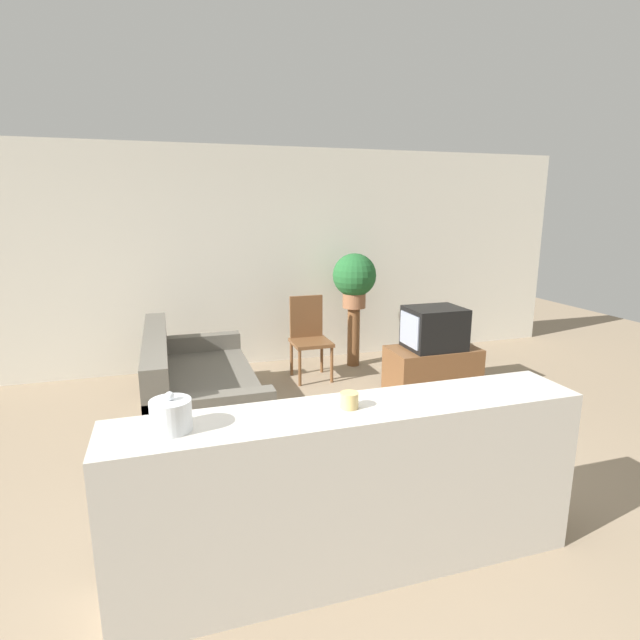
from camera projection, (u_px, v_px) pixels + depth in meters
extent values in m
plane|color=gray|center=(325.00, 515.00, 3.29)|extent=(14.00, 14.00, 0.00)
cube|color=silver|center=(239.00, 259.00, 6.18)|extent=(9.00, 0.06, 2.70)
cube|color=#605B51|center=(203.00, 399.00, 4.70)|extent=(0.98, 2.01, 0.43)
cube|color=#605B51|center=(156.00, 359.00, 4.49)|extent=(0.20, 2.01, 0.43)
cube|color=#605B51|center=(212.00, 432.00, 3.82)|extent=(0.98, 0.16, 0.60)
cube|color=#605B51|center=(196.00, 362.00, 5.54)|extent=(0.98, 0.16, 0.60)
cube|color=brown|center=(432.00, 370.00, 5.43)|extent=(0.96, 0.53, 0.50)
cube|color=black|center=(434.00, 328.00, 5.32)|extent=(0.58, 0.48, 0.45)
cube|color=#939EB2|center=(410.00, 330.00, 5.24)|extent=(0.02, 0.40, 0.35)
cube|color=brown|center=(311.00, 343.00, 5.79)|extent=(0.44, 0.44, 0.04)
cube|color=brown|center=(306.00, 316.00, 5.92)|extent=(0.40, 0.04, 0.50)
cylinder|color=brown|center=(300.00, 368.00, 5.61)|extent=(0.04, 0.04, 0.42)
cylinder|color=brown|center=(332.00, 365.00, 5.72)|extent=(0.04, 0.04, 0.42)
cylinder|color=brown|center=(291.00, 358.00, 5.97)|extent=(0.04, 0.04, 0.42)
cylinder|color=brown|center=(322.00, 356.00, 6.08)|extent=(0.04, 0.04, 0.42)
cylinder|color=brown|center=(354.00, 337.00, 6.32)|extent=(0.16, 0.16, 0.75)
cylinder|color=#8E5B3D|center=(354.00, 301.00, 6.22)|extent=(0.29, 0.29, 0.18)
sphere|color=#23602D|center=(354.00, 275.00, 6.15)|extent=(0.54, 0.54, 0.54)
cube|color=beige|center=(354.00, 490.00, 2.70)|extent=(2.54, 0.44, 0.97)
cylinder|color=silver|center=(171.00, 415.00, 2.31)|extent=(0.19, 0.19, 0.15)
sphere|color=silver|center=(170.00, 396.00, 2.29)|extent=(0.04, 0.04, 0.04)
cylinder|color=tan|center=(349.00, 400.00, 2.58)|extent=(0.10, 0.10, 0.08)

